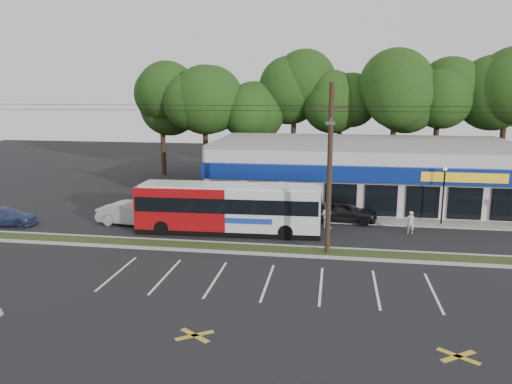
{
  "coord_description": "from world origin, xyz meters",
  "views": [
    {
      "loc": [
        3.31,
        -27.66,
        9.62
      ],
      "look_at": [
        -1.93,
        5.0,
        2.78
      ],
      "focal_mm": 35.0,
      "sensor_mm": 36.0,
      "label": 1
    }
  ],
  "objects_px": {
    "metrobus": "(228,207)",
    "pedestrian_a": "(410,222)",
    "car_dark": "(343,211)",
    "pedestrian_b": "(326,215)",
    "utility_pole": "(327,164)",
    "car_blue": "(6,217)",
    "car_silver": "(132,214)",
    "lamp_post": "(444,189)"
  },
  "relations": [
    {
      "from": "car_silver",
      "to": "lamp_post",
      "type": "bearing_deg",
      "value": -74.8
    },
    {
      "from": "lamp_post",
      "to": "car_blue",
      "type": "relative_size",
      "value": 0.97
    },
    {
      "from": "pedestrian_b",
      "to": "pedestrian_a",
      "type": "bearing_deg",
      "value": -177.87
    },
    {
      "from": "metrobus",
      "to": "pedestrian_a",
      "type": "distance_m",
      "value": 12.37
    },
    {
      "from": "utility_pole",
      "to": "car_silver",
      "type": "relative_size",
      "value": 10.04
    },
    {
      "from": "metrobus",
      "to": "car_blue",
      "type": "relative_size",
      "value": 2.87
    },
    {
      "from": "car_blue",
      "to": "metrobus",
      "type": "bearing_deg",
      "value": -95.61
    },
    {
      "from": "lamp_post",
      "to": "pedestrian_b",
      "type": "bearing_deg",
      "value": -165.42
    },
    {
      "from": "utility_pole",
      "to": "lamp_post",
      "type": "distance_m",
      "value": 11.67
    },
    {
      "from": "lamp_post",
      "to": "metrobus",
      "type": "bearing_deg",
      "value": -163.74
    },
    {
      "from": "metrobus",
      "to": "pedestrian_b",
      "type": "height_order",
      "value": "metrobus"
    },
    {
      "from": "lamp_post",
      "to": "car_blue",
      "type": "distance_m",
      "value": 31.47
    },
    {
      "from": "pedestrian_a",
      "to": "pedestrian_b",
      "type": "relative_size",
      "value": 0.85
    },
    {
      "from": "metrobus",
      "to": "car_silver",
      "type": "relative_size",
      "value": 2.52
    },
    {
      "from": "car_dark",
      "to": "pedestrian_b",
      "type": "bearing_deg",
      "value": 151.36
    },
    {
      "from": "pedestrian_b",
      "to": "car_blue",
      "type": "bearing_deg",
      "value": 14.1
    },
    {
      "from": "car_dark",
      "to": "pedestrian_a",
      "type": "relative_size",
      "value": 3.12
    },
    {
      "from": "car_dark",
      "to": "car_silver",
      "type": "relative_size",
      "value": 0.98
    },
    {
      "from": "car_silver",
      "to": "car_blue",
      "type": "bearing_deg",
      "value": 106.21
    },
    {
      "from": "car_silver",
      "to": "car_blue",
      "type": "distance_m",
      "value": 9.06
    },
    {
      "from": "pedestrian_b",
      "to": "utility_pole",
      "type": "bearing_deg",
      "value": 97.31
    },
    {
      "from": "car_dark",
      "to": "pedestrian_b",
      "type": "relative_size",
      "value": 2.64
    },
    {
      "from": "lamp_post",
      "to": "metrobus",
      "type": "relative_size",
      "value": 0.34
    },
    {
      "from": "car_blue",
      "to": "pedestrian_a",
      "type": "xyz_separation_m",
      "value": [
        28.47,
        2.4,
        0.15
      ]
    },
    {
      "from": "pedestrian_a",
      "to": "utility_pole",
      "type": "bearing_deg",
      "value": 41.69
    },
    {
      "from": "utility_pole",
      "to": "pedestrian_b",
      "type": "xyz_separation_m",
      "value": [
        -0.04,
        5.74,
        -4.49
      ]
    },
    {
      "from": "utility_pole",
      "to": "car_dark",
      "type": "height_order",
      "value": "utility_pole"
    },
    {
      "from": "metrobus",
      "to": "utility_pole",
      "type": "bearing_deg",
      "value": -30.49
    },
    {
      "from": "car_blue",
      "to": "car_silver",
      "type": "bearing_deg",
      "value": -88.21
    },
    {
      "from": "car_blue",
      "to": "utility_pole",
      "type": "bearing_deg",
      "value": -105.26
    },
    {
      "from": "pedestrian_a",
      "to": "metrobus",
      "type": "bearing_deg",
      "value": 6.52
    },
    {
      "from": "car_silver",
      "to": "pedestrian_b",
      "type": "relative_size",
      "value": 2.68
    },
    {
      "from": "lamp_post",
      "to": "utility_pole",
      "type": "bearing_deg",
      "value": -136.05
    },
    {
      "from": "car_silver",
      "to": "pedestrian_b",
      "type": "bearing_deg",
      "value": -78.26
    },
    {
      "from": "car_dark",
      "to": "car_silver",
      "type": "bearing_deg",
      "value": 106.54
    },
    {
      "from": "pedestrian_a",
      "to": "car_dark",
      "type": "bearing_deg",
      "value": -28.69
    },
    {
      "from": "utility_pole",
      "to": "car_dark",
      "type": "bearing_deg",
      "value": 81.23
    },
    {
      "from": "car_blue",
      "to": "pedestrian_b",
      "type": "bearing_deg",
      "value": -90.92
    },
    {
      "from": "utility_pole",
      "to": "metrobus",
      "type": "xyz_separation_m",
      "value": [
        -6.58,
        3.57,
        -3.64
      ]
    },
    {
      "from": "car_dark",
      "to": "car_blue",
      "type": "xyz_separation_m",
      "value": [
        -24.0,
        -4.71,
        -0.2
      ]
    },
    {
      "from": "lamp_post",
      "to": "pedestrian_b",
      "type": "xyz_separation_m",
      "value": [
        -8.21,
        -2.13,
        -1.74
      ]
    },
    {
      "from": "car_dark",
      "to": "pedestrian_b",
      "type": "xyz_separation_m",
      "value": [
        -1.21,
        -1.83,
        0.09
      ]
    }
  ]
}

